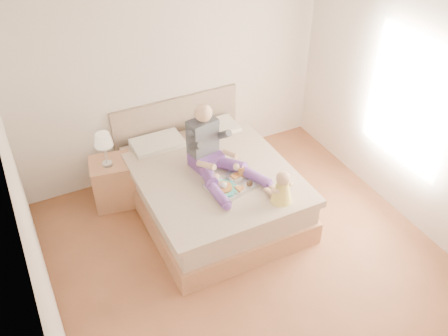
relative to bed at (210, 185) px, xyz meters
name	(u,v)px	position (x,y,z in m)	size (l,w,h in m)	color
room	(266,148)	(0.08, -1.08, 1.19)	(4.02, 4.22, 2.71)	brown
bed	(210,185)	(0.00, 0.00, 0.00)	(1.70, 2.18, 1.00)	#A9734F
nightstand	(113,182)	(-1.01, 0.59, -0.02)	(0.56, 0.51, 0.60)	#A9734F
lamp	(103,142)	(-1.05, 0.55, 0.61)	(0.21, 0.21, 0.44)	silver
adult	(212,153)	(0.00, -0.09, 0.53)	(0.70, 1.03, 0.81)	#5F378B
tray	(230,184)	(0.05, -0.44, 0.33)	(0.57, 0.49, 0.14)	silver
baby	(282,189)	(0.42, -0.89, 0.45)	(0.25, 0.34, 0.38)	#FFE650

